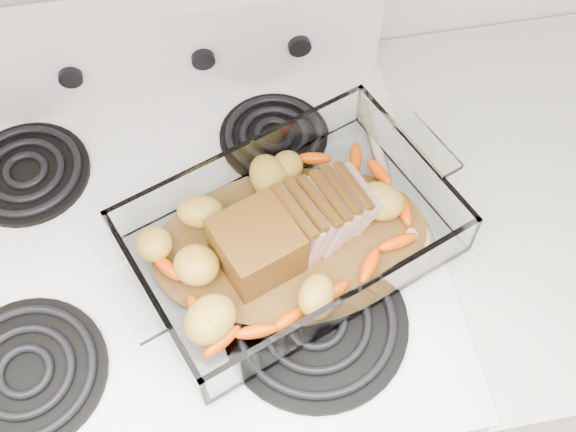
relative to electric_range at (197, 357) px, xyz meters
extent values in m
cube|color=white|center=(0.00, 0.00, -0.02)|extent=(0.76, 0.65, 0.92)
cube|color=white|center=(0.00, 0.00, 0.44)|extent=(0.78, 0.67, 0.02)
cube|color=white|center=(0.00, 0.29, 0.54)|extent=(0.76, 0.06, 0.18)
cylinder|color=black|center=(-0.19, -0.16, 0.46)|extent=(0.21, 0.21, 0.01)
cylinder|color=black|center=(0.19, -0.16, 0.46)|extent=(0.25, 0.25, 0.01)
cylinder|color=black|center=(-0.19, 0.16, 0.46)|extent=(0.19, 0.19, 0.01)
cylinder|color=black|center=(0.19, 0.16, 0.46)|extent=(0.17, 0.17, 0.01)
cylinder|color=black|center=(-0.10, 0.26, 0.54)|extent=(0.04, 0.02, 0.04)
cylinder|color=black|center=(0.10, 0.26, 0.54)|extent=(0.04, 0.02, 0.04)
cylinder|color=black|center=(0.25, 0.26, 0.54)|extent=(0.04, 0.02, 0.04)
cube|color=white|center=(0.66, 0.00, -0.03)|extent=(0.55, 0.65, 0.90)
cube|color=white|center=(0.18, -0.04, 0.47)|extent=(0.42, 0.28, 0.01)
cube|color=white|center=(0.18, -0.18, 0.51)|extent=(0.42, 0.01, 0.07)
cube|color=white|center=(0.18, 0.09, 0.51)|extent=(0.42, 0.01, 0.07)
cube|color=white|center=(-0.03, -0.04, 0.51)|extent=(0.01, 0.28, 0.07)
cube|color=white|center=(0.39, -0.04, 0.51)|extent=(0.01, 0.28, 0.07)
cylinder|color=#563916|center=(0.18, -0.04, 0.47)|extent=(0.25, 0.25, 0.00)
cube|color=#5E3911|center=(0.13, -0.04, 0.51)|extent=(0.10, 0.10, 0.08)
cube|color=tan|center=(0.18, -0.04, 0.51)|extent=(0.04, 0.10, 0.08)
cube|color=tan|center=(0.20, -0.04, 0.51)|extent=(0.04, 0.09, 0.07)
cube|color=tan|center=(0.22, -0.04, 0.51)|extent=(0.04, 0.09, 0.07)
cube|color=tan|center=(0.24, -0.04, 0.50)|extent=(0.05, 0.09, 0.07)
cube|color=tan|center=(0.26, -0.04, 0.50)|extent=(0.05, 0.09, 0.06)
cube|color=tan|center=(0.28, -0.04, 0.50)|extent=(0.05, 0.09, 0.06)
ellipsoid|color=#EB4300|center=(0.04, -0.12, 0.48)|extent=(0.06, 0.02, 0.02)
ellipsoid|color=#EB4300|center=(0.29, -0.12, 0.48)|extent=(0.06, 0.02, 0.02)
ellipsoid|color=#EB4300|center=(0.33, -0.02, 0.48)|extent=(0.06, 0.02, 0.02)
ellipsoid|color=#EB4300|center=(0.03, 0.00, 0.48)|extent=(0.06, 0.02, 0.02)
ellipsoid|color=gold|center=(0.03, 0.04, 0.49)|extent=(0.06, 0.05, 0.05)
ellipsoid|color=gold|center=(0.20, 0.05, 0.49)|extent=(0.06, 0.05, 0.05)
ellipsoid|color=gold|center=(0.30, -0.06, 0.49)|extent=(0.06, 0.05, 0.05)
cylinder|color=tan|center=(0.34, 0.08, 0.46)|extent=(0.03, 0.24, 0.02)
ellipsoid|color=tan|center=(0.35, -0.06, 0.46)|extent=(0.07, 0.08, 0.02)
camera|label=1|loc=(0.08, -0.53, 1.35)|focal=45.00mm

